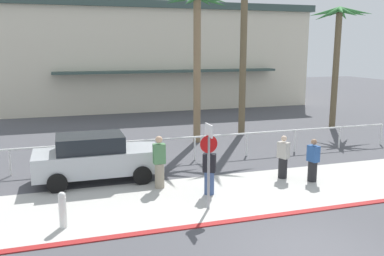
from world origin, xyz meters
name	(u,v)px	position (x,y,z in m)	size (l,w,h in m)	color
ground_plane	(185,152)	(0.00, 10.00, 0.00)	(80.00, 80.00, 0.00)	#4C4C51
sidewalk_strip	(235,194)	(0.00, 4.20, 0.01)	(44.00, 4.00, 0.02)	beige
curb_paint	(263,217)	(0.00, 2.20, 0.01)	(44.00, 0.24, 0.03)	maroon
building_backdrop	(151,56)	(2.33, 27.99, 3.99)	(23.87, 13.40, 7.94)	beige
rail_fence	(195,141)	(0.00, 8.50, 0.84)	(19.27, 0.08, 1.04)	white
stop_sign_bike_lane	(209,154)	(-1.28, 3.22, 1.68)	(0.52, 0.56, 2.56)	gray
bollard_2	(63,210)	(-5.37, 3.18, 0.52)	(0.20, 0.20, 1.00)	white
palm_tree_1	(197,30)	(1.15, 11.72, 5.52)	(3.10, 3.29, 7.26)	#846B4C
palm_tree_2	(244,2)	(4.07, 12.82, 7.00)	(3.56, 3.36, 9.73)	brown
palm_tree_3	(339,34)	(10.22, 13.14, 5.43)	(3.59, 2.81, 6.98)	brown
car_silver_1	(96,157)	(-4.18, 6.94, 0.87)	(4.40, 2.02, 1.69)	#B2B7BC
pedestrian_0	(313,162)	(3.10, 4.53, 0.71)	(0.38, 0.45, 1.55)	#232326
pedestrian_1	(209,173)	(-0.83, 4.39, 0.74)	(0.48, 0.44, 1.61)	#384C7A
pedestrian_2	(159,164)	(-2.22, 5.48, 0.85)	(0.40, 0.32, 1.81)	gray
pedestrian_3	(283,159)	(2.30, 5.19, 0.73)	(0.42, 0.47, 1.59)	#232326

